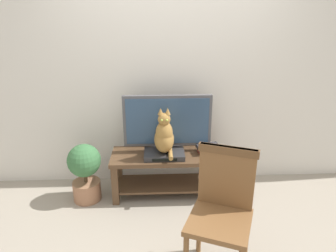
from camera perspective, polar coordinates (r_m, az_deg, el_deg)
name	(u,v)px	position (r m, az deg, el deg)	size (l,w,h in m)	color
ground_plane	(175,222)	(3.12, 1.33, -17.42)	(12.00, 12.00, 0.00)	gray
back_wall	(170,63)	(3.45, 0.45, 11.70)	(7.00, 0.12, 2.80)	silver
tv_stand	(168,166)	(3.39, -0.04, -7.56)	(1.22, 0.48, 0.48)	#513823
tv	(167,123)	(3.28, -0.11, 0.59)	(0.95, 0.20, 0.63)	#4C4C51
media_box	(164,154)	(3.26, -0.72, -5.24)	(0.42, 0.30, 0.06)	#2D2D30
cat	(164,136)	(3.16, -0.71, -1.83)	(0.21, 0.37, 0.50)	olive
wooden_chair	(222,204)	(2.37, 10.10, -14.19)	(0.58, 0.58, 1.00)	brown
book_stack	(208,149)	(3.36, 7.49, -4.27)	(0.26, 0.21, 0.09)	#B2332D
potted_plant	(85,170)	(3.38, -15.22, -7.95)	(0.35, 0.35, 0.64)	#9E6B4C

